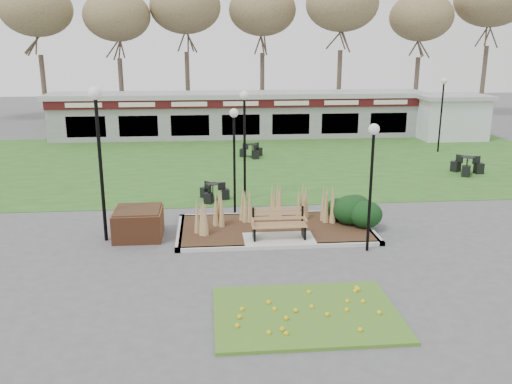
{
  "coord_description": "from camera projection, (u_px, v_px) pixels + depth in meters",
  "views": [
    {
      "loc": [
        -2.16,
        -15.61,
        6.01
      ],
      "look_at": [
        -0.55,
        2.0,
        1.13
      ],
      "focal_mm": 38.0,
      "sensor_mm": 36.0,
      "label": 1
    }
  ],
  "objects": [
    {
      "name": "service_hut",
      "position": [
        450.0,
        116.0,
        34.85
      ],
      "size": [
        4.4,
        3.4,
        2.83
      ],
      "color": "silver",
      "rests_on": "ground"
    },
    {
      "name": "lawn",
      "position": [
        249.0,
        162.0,
        28.29
      ],
      "size": [
        34.0,
        16.0,
        0.02
      ],
      "primitive_type": "cube",
      "color": "#2E561B",
      "rests_on": "ground"
    },
    {
      "name": "food_pavilion",
      "position": [
        239.0,
        114.0,
        35.54
      ],
      "size": [
        24.6,
        3.4,
        2.9
      ],
      "color": "gray",
      "rests_on": "ground"
    },
    {
      "name": "car_silver",
      "position": [
        81.0,
        115.0,
        41.47
      ],
      "size": [
        4.15,
        1.72,
        1.41
      ],
      "primitive_type": "imported",
      "rotation": [
        0.0,
        0.0,
        1.56
      ],
      "color": "#BCBBC1",
      "rests_on": "ground"
    },
    {
      "name": "park_bench",
      "position": [
        279.0,
        223.0,
        16.85
      ],
      "size": [
        1.7,
        0.66,
        0.93
      ],
      "color": "olive",
      "rests_on": "ground"
    },
    {
      "name": "bistro_set_b",
      "position": [
        252.0,
        153.0,
        29.37
      ],
      "size": [
        1.29,
        1.28,
        0.71
      ],
      "color": "black",
      "rests_on": "ground"
    },
    {
      "name": "lamp_post_near_right",
      "position": [
        372.0,
        160.0,
        15.48
      ],
      "size": [
        0.32,
        0.32,
        3.82
      ],
      "color": "black",
      "rests_on": "ground"
    },
    {
      "name": "lamp_post_far_right",
      "position": [
        443.0,
        98.0,
        30.06
      ],
      "size": [
        0.34,
        0.34,
        4.16
      ],
      "color": "black",
      "rests_on": "ground"
    },
    {
      "name": "ground",
      "position": [
        279.0,
        244.0,
        16.77
      ],
      "size": [
        100.0,
        100.0,
        0.0
      ],
      "primitive_type": "plane",
      "color": "#515154",
      "rests_on": "ground"
    },
    {
      "name": "car_black",
      "position": [
        127.0,
        113.0,
        41.75
      ],
      "size": [
        5.16,
        3.52,
        1.61
      ],
      "primitive_type": "imported",
      "rotation": [
        0.0,
        0.0,
        1.16
      ],
      "color": "black",
      "rests_on": "ground"
    },
    {
      "name": "brick_planter",
      "position": [
        138.0,
        223.0,
        17.22
      ],
      "size": [
        1.5,
        1.5,
        0.95
      ],
      "color": "brown",
      "rests_on": "ground"
    },
    {
      "name": "bistro_set_c",
      "position": [
        213.0,
        194.0,
        21.33
      ],
      "size": [
        1.18,
        1.25,
        0.67
      ],
      "color": "black",
      "rests_on": "ground"
    },
    {
      "name": "lamp_post_near_left",
      "position": [
        98.0,
        130.0,
        16.15
      ],
      "size": [
        0.4,
        0.4,
        4.78
      ],
      "color": "black",
      "rests_on": "ground"
    },
    {
      "name": "planting_bed",
      "position": [
        312.0,
        218.0,
        18.08
      ],
      "size": [
        6.75,
        3.4,
        1.27
      ],
      "color": "#362215",
      "rests_on": "ground"
    },
    {
      "name": "lamp_post_mid_left",
      "position": [
        234.0,
        138.0,
        18.99
      ],
      "size": [
        0.32,
        0.32,
        3.82
      ],
      "color": "black",
      "rests_on": "ground"
    },
    {
      "name": "tree_backdrop",
      "position": [
        232.0,
        11.0,
        41.43
      ],
      "size": [
        47.24,
        5.24,
        10.36
      ],
      "color": "#47382B",
      "rests_on": "ground"
    },
    {
      "name": "flower_bed",
      "position": [
        306.0,
        313.0,
        12.33
      ],
      "size": [
        4.2,
        3.0,
        0.16
      ],
      "color": "#3D7321",
      "rests_on": "ground"
    },
    {
      "name": "lamp_post_mid_right",
      "position": [
        244.0,
        121.0,
        20.6
      ],
      "size": [
        0.35,
        0.35,
        4.28
      ],
      "color": "black",
      "rests_on": "ground"
    },
    {
      "name": "bistro_set_d",
      "position": [
        467.0,
        168.0,
        25.59
      ],
      "size": [
        1.35,
        1.54,
        0.82
      ],
      "color": "black",
      "rests_on": "ground"
    }
  ]
}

